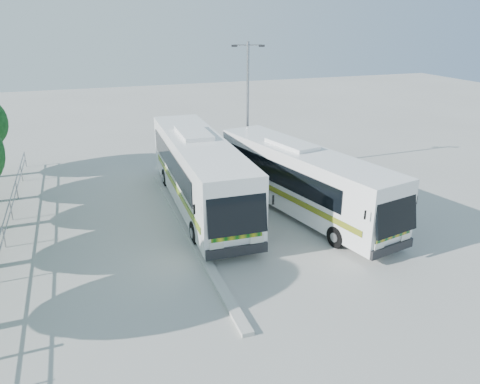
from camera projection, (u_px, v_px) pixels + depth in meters
name	position (u px, v px, depth m)	size (l,w,h in m)	color
ground	(250.00, 242.00, 20.36)	(100.00, 100.00, 0.00)	#AAAAA4
kerb_divider	(188.00, 230.00, 21.38)	(0.40, 16.00, 0.15)	#B2B2AD
railing	(6.00, 222.00, 20.53)	(0.06, 22.00, 1.00)	gray
coach_main	(199.00, 171.00, 23.47)	(2.96, 12.79, 3.53)	white
coach_adjacent	(303.00, 179.00, 22.78)	(4.76, 11.86, 3.23)	white
lamppost	(248.00, 103.00, 28.02)	(1.87, 0.78, 7.85)	gray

